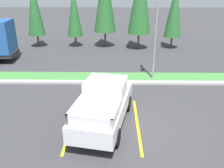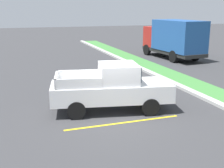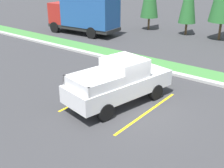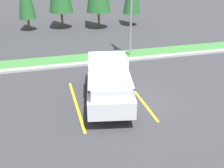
{
  "view_description": "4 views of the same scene",
  "coord_description": "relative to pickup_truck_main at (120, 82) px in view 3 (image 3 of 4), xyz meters",
  "views": [
    {
      "loc": [
        -0.2,
        -9.8,
        6.15
      ],
      "look_at": [
        -0.4,
        1.62,
        1.37
      ],
      "focal_mm": 38.75,
      "sensor_mm": 36.0,
      "label": 1
    },
    {
      "loc": [
        10.98,
        -3.9,
        4.43
      ],
      "look_at": [
        -0.17,
        -0.11,
        1.36
      ],
      "focal_mm": 47.04,
      "sensor_mm": 36.0,
      "label": 2
    },
    {
      "loc": [
        6.52,
        -9.71,
        5.98
      ],
      "look_at": [
        -1.01,
        -0.15,
        0.93
      ],
      "focal_mm": 46.15,
      "sensor_mm": 36.0,
      "label": 3
    },
    {
      "loc": [
        -3.55,
        -11.03,
        6.27
      ],
      "look_at": [
        -0.57,
        -0.09,
        0.91
      ],
      "focal_mm": 43.32,
      "sensor_mm": 36.0,
      "label": 4
    }
  ],
  "objects": [
    {
      "name": "curb_strip",
      "position": [
        0.71,
        4.9,
        -0.97
      ],
      "size": [
        56.0,
        0.4,
        0.15
      ],
      "primitive_type": "cube",
      "color": "#B2B2AD",
      "rests_on": "ground"
    },
    {
      "name": "parking_line_far",
      "position": [
        1.54,
        -0.05,
        -1.04
      ],
      "size": [
        0.12,
        4.8,
        0.01
      ],
      "primitive_type": "cube",
      "color": "yellow",
      "rests_on": "ground"
    },
    {
      "name": "cargo_truck_distant",
      "position": [
        -11.26,
        9.6,
        0.81
      ],
      "size": [
        6.96,
        2.96,
        3.4
      ],
      "color": "black",
      "rests_on": "ground"
    },
    {
      "name": "parking_line_near",
      "position": [
        -1.56,
        -0.05,
        -1.04
      ],
      "size": [
        0.12,
        4.8,
        0.01
      ],
      "primitive_type": "cube",
      "color": "yellow",
      "rests_on": "ground"
    },
    {
      "name": "pickup_truck_main",
      "position": [
        0.0,
        0.0,
        0.0
      ],
      "size": [
        2.86,
        5.49,
        2.1
      ],
      "color": "black",
      "rests_on": "ground"
    },
    {
      "name": "grass_median",
      "position": [
        0.71,
        6.0,
        -1.01
      ],
      "size": [
        56.0,
        1.8,
        0.06
      ],
      "primitive_type": "cube",
      "color": "#42843D",
      "rests_on": "ground"
    },
    {
      "name": "ground_plane",
      "position": [
        0.71,
        -0.1,
        -1.04
      ],
      "size": [
        120.0,
        120.0,
        0.0
      ],
      "primitive_type": "plane",
      "color": "#38383A"
    }
  ]
}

